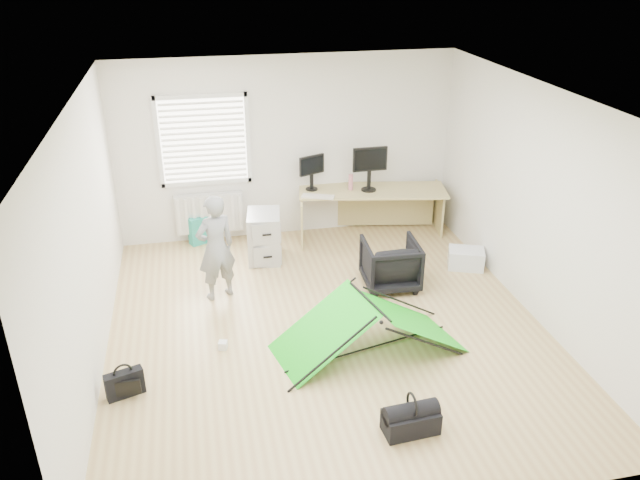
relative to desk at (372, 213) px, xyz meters
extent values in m
plane|color=tan|center=(-1.22, -2.35, -0.37)|extent=(5.50, 5.50, 0.00)
cube|color=silver|center=(-1.22, 0.40, 0.98)|extent=(5.00, 0.02, 2.70)
cube|color=silver|center=(-2.42, 0.36, 1.18)|extent=(1.20, 0.06, 1.20)
cube|color=silver|center=(-2.42, 0.32, 0.08)|extent=(1.00, 0.12, 0.60)
cube|color=tan|center=(0.00, 0.00, 0.00)|extent=(2.28, 1.08, 0.75)
cube|color=#A8AAAE|center=(-1.70, -0.44, -0.02)|extent=(0.53, 0.66, 0.70)
cube|color=black|center=(-0.89, 0.20, 0.57)|extent=(0.41, 0.24, 0.39)
cube|color=black|center=(-0.06, -0.01, 0.62)|extent=(0.52, 0.12, 0.49)
cube|color=beige|center=(-0.86, -0.13, 0.38)|extent=(0.50, 0.33, 0.02)
cylinder|color=#C56E7B|center=(-0.32, 0.08, 0.49)|extent=(0.07, 0.07, 0.24)
imported|color=black|center=(-0.20, -1.56, -0.05)|extent=(0.72, 0.74, 0.64)
imported|color=gray|center=(-2.41, -1.37, 0.32)|extent=(0.59, 0.49, 1.38)
cube|color=silver|center=(0.99, -1.28, -0.24)|extent=(0.57, 0.48, 0.27)
cube|color=teal|center=(-2.57, 0.27, -0.16)|extent=(0.39, 0.29, 0.42)
cube|color=black|center=(-3.45, -3.13, -0.23)|extent=(0.39, 0.22, 0.28)
cube|color=silver|center=(-2.45, -2.53, -0.33)|extent=(0.11, 0.11, 0.09)
cube|color=black|center=(-0.84, -4.20, -0.26)|extent=(0.52, 0.29, 0.22)
camera|label=1|loc=(-2.58, -8.37, 3.73)|focal=35.00mm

